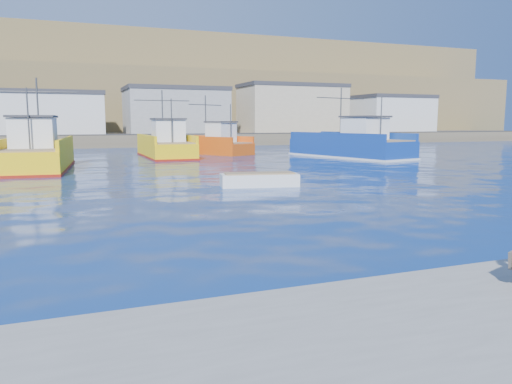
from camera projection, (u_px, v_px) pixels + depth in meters
ground at (351, 256)px, 12.67m from camera, size 260.00×260.00×0.00m
dock_bollards at (473, 263)px, 9.66m from camera, size 36.20×0.20×0.30m
far_shore at (91, 97)px, 112.23m from camera, size 200.00×81.00×24.00m
trawler_yellow_a at (38, 154)px, 35.39m from camera, size 5.52×12.41×6.62m
trawler_yellow_b at (166, 146)px, 48.01m from camera, size 5.41×11.43×6.53m
trawler_blue at (352, 145)px, 47.93m from camera, size 7.51×13.78×6.74m
boat_orange at (214, 144)px, 52.91m from camera, size 7.39×9.64×6.19m
skiff_mid at (259, 181)px, 26.29m from camera, size 4.25×2.16×0.88m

